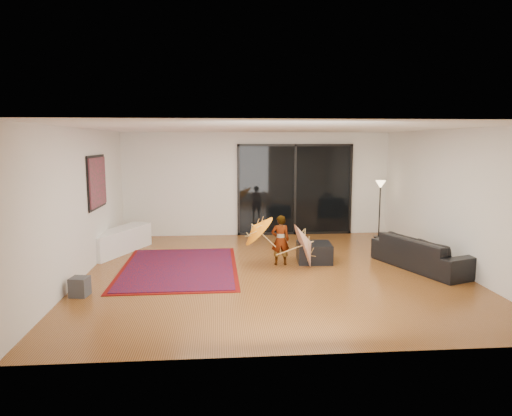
{
  "coord_description": "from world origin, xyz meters",
  "views": [
    {
      "loc": [
        -1.0,
        -8.43,
        2.45
      ],
      "look_at": [
        -0.25,
        0.85,
        1.1
      ],
      "focal_mm": 32.0,
      "sensor_mm": 36.0,
      "label": 1
    }
  ],
  "objects": [
    {
      "name": "sofa",
      "position": [
        2.95,
        -0.05,
        0.31
      ],
      "size": [
        1.51,
        2.27,
        0.62
      ],
      "primitive_type": "imported",
      "rotation": [
        0.0,
        0.0,
        1.92
      ],
      "color": "black",
      "rests_on": "floor"
    },
    {
      "name": "ceiling",
      "position": [
        0.0,
        0.0,
        2.7
      ],
      "size": [
        7.0,
        7.0,
        0.0
      ],
      "primitive_type": "plane",
      "rotation": [
        3.14,
        0.0,
        0.0
      ],
      "color": "white",
      "rests_on": "wall_back"
    },
    {
      "name": "ottoman",
      "position": [
        0.94,
        0.6,
        0.2
      ],
      "size": [
        0.74,
        0.74,
        0.39
      ],
      "primitive_type": "cube",
      "rotation": [
        0.0,
        0.0,
        -0.08
      ],
      "color": "black",
      "rests_on": "floor"
    },
    {
      "name": "painting",
      "position": [
        -3.46,
        1.0,
        1.65
      ],
      "size": [
        0.04,
        1.28,
        1.08
      ],
      "color": "black",
      "rests_on": "wall_left"
    },
    {
      "name": "parasol_white",
      "position": [
        0.81,
        0.29,
        0.5
      ],
      "size": [
        0.53,
        0.89,
        0.93
      ],
      "rotation": [
        0.0,
        1.23,
        0.0
      ],
      "color": "silver",
      "rests_on": "floor"
    },
    {
      "name": "parasol_orange",
      "position": [
        -0.34,
        0.39,
        0.73
      ],
      "size": [
        0.65,
        0.75,
        0.85
      ],
      "rotation": [
        0.0,
        -0.8,
        0.0
      ],
      "color": "orange",
      "rests_on": "child"
    },
    {
      "name": "child",
      "position": [
        0.21,
        0.44,
        0.51
      ],
      "size": [
        0.37,
        0.25,
        1.01
      ],
      "primitive_type": "imported",
      "rotation": [
        0.0,
        0.0,
        3.16
      ],
      "color": "#999999",
      "rests_on": "floor"
    },
    {
      "name": "sliding_door",
      "position": [
        1.0,
        3.47,
        1.2
      ],
      "size": [
        3.06,
        0.07,
        2.4
      ],
      "color": "black",
      "rests_on": "wall_back"
    },
    {
      "name": "floor_lamp",
      "position": [
        3.1,
        2.85,
        1.17
      ],
      "size": [
        0.25,
        0.25,
        1.48
      ],
      "color": "black",
      "rests_on": "floor"
    },
    {
      "name": "wall_back",
      "position": [
        0.0,
        3.5,
        1.35
      ],
      "size": [
        7.0,
        0.0,
        7.0
      ],
      "primitive_type": "plane",
      "rotation": [
        1.57,
        0.0,
        0.0
      ],
      "color": "silver",
      "rests_on": "floor"
    },
    {
      "name": "media_console",
      "position": [
        -3.25,
        1.74,
        0.26
      ],
      "size": [
        1.2,
        1.94,
        0.53
      ],
      "primitive_type": "cube",
      "rotation": [
        0.0,
        0.0,
        -0.41
      ],
      "color": "white",
      "rests_on": "floor"
    },
    {
      "name": "floor",
      "position": [
        0.0,
        0.0,
        0.0
      ],
      "size": [
        7.0,
        7.0,
        0.0
      ],
      "primitive_type": "plane",
      "color": "brown",
      "rests_on": "ground"
    },
    {
      "name": "wall_left",
      "position": [
        -3.5,
        0.0,
        1.35
      ],
      "size": [
        0.0,
        7.0,
        7.0
      ],
      "primitive_type": "plane",
      "rotation": [
        1.57,
        0.0,
        1.57
      ],
      "color": "silver",
      "rests_on": "floor"
    },
    {
      "name": "wall_right",
      "position": [
        3.5,
        0.0,
        1.35
      ],
      "size": [
        0.0,
        7.0,
        7.0
      ],
      "primitive_type": "plane",
      "rotation": [
        1.57,
        0.0,
        -1.57
      ],
      "color": "silver",
      "rests_on": "floor"
    },
    {
      "name": "persian_rug",
      "position": [
        -1.8,
        0.33,
        0.01
      ],
      "size": [
        2.26,
        3.15,
        0.02
      ],
      "rotation": [
        0.0,
        0.0,
        0.01
      ],
      "color": "#600A08",
      "rests_on": "floor"
    },
    {
      "name": "speaker",
      "position": [
        -3.25,
        -1.19,
        0.15
      ],
      "size": [
        0.31,
        0.31,
        0.31
      ],
      "primitive_type": "cube",
      "rotation": [
        0.0,
        0.0,
        -0.14
      ],
      "color": "#424244",
      "rests_on": "floor"
    },
    {
      "name": "wall_front",
      "position": [
        0.0,
        -3.5,
        1.35
      ],
      "size": [
        7.0,
        0.0,
        7.0
      ],
      "primitive_type": "plane",
      "rotation": [
        -1.57,
        0.0,
        0.0
      ],
      "color": "silver",
      "rests_on": "floor"
    }
  ]
}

